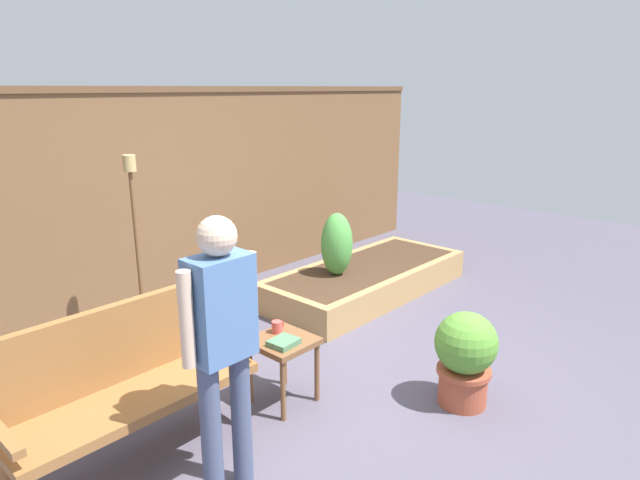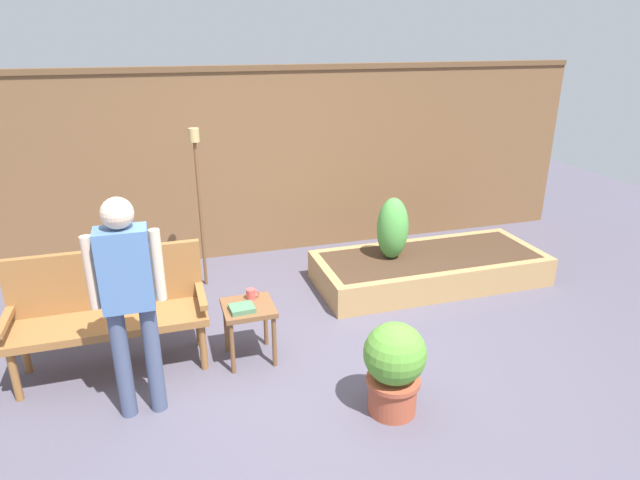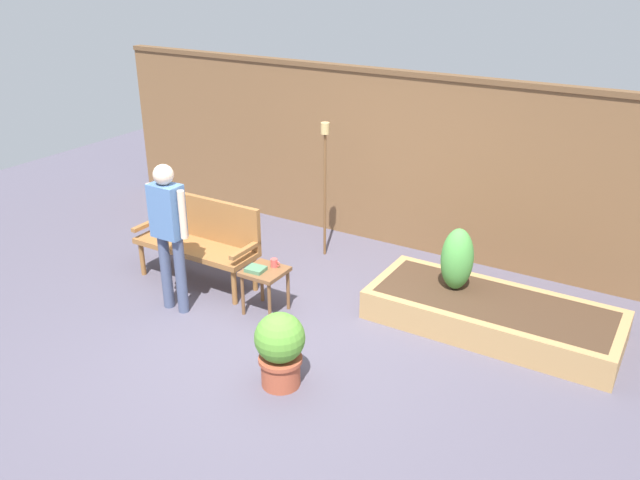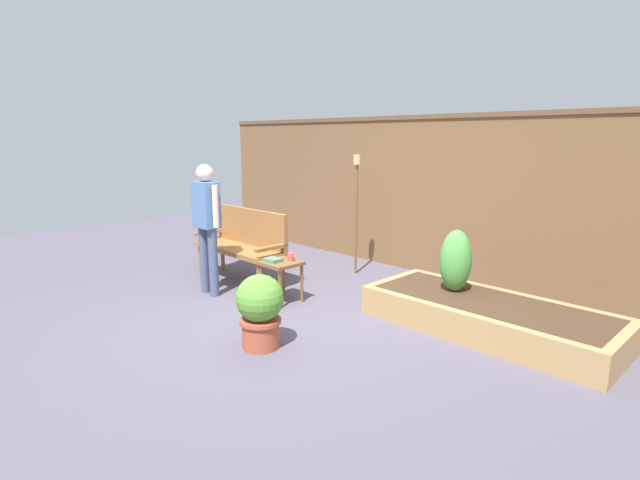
% 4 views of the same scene
% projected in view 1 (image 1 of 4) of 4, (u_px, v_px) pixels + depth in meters
% --- Properties ---
extents(ground_plane, '(14.00, 14.00, 0.00)m').
position_uv_depth(ground_plane, '(353.00, 397.00, 3.93)').
color(ground_plane, '#514C5B').
extents(fence_back, '(8.40, 0.14, 2.16)m').
position_uv_depth(fence_back, '(148.00, 200.00, 5.33)').
color(fence_back, brown).
rests_on(fence_back, ground_plane).
extents(garden_bench, '(1.44, 0.48, 0.94)m').
position_uv_depth(garden_bench, '(125.00, 375.00, 3.16)').
color(garden_bench, '#936033').
rests_on(garden_bench, ground_plane).
extents(side_table, '(0.40, 0.40, 0.48)m').
position_uv_depth(side_table, '(283.00, 350.00, 3.78)').
color(side_table, brown).
rests_on(side_table, ground_plane).
extents(cup_on_table, '(0.11, 0.07, 0.08)m').
position_uv_depth(cup_on_table, '(277.00, 327.00, 3.85)').
color(cup_on_table, '#CC4C47').
rests_on(cup_on_table, side_table).
extents(book_on_table, '(0.20, 0.17, 0.04)m').
position_uv_depth(book_on_table, '(284.00, 342.00, 3.67)').
color(book_on_table, '#4C7A56').
rests_on(book_on_table, side_table).
extents(potted_boxwood, '(0.43, 0.43, 0.68)m').
position_uv_depth(potted_boxwood, '(465.00, 355.00, 3.76)').
color(potted_boxwood, '#A84C33').
rests_on(potted_boxwood, ground_plane).
extents(raised_planter_bed, '(2.40, 1.00, 0.30)m').
position_uv_depth(raised_planter_bed, '(366.00, 279.00, 5.90)').
color(raised_planter_bed, '#AD8451').
rests_on(raised_planter_bed, ground_plane).
extents(shrub_near_bench, '(0.32, 0.32, 0.64)m').
position_uv_depth(shrub_near_bench, '(337.00, 244.00, 5.51)').
color(shrub_near_bench, brown).
rests_on(shrub_near_bench, raised_planter_bed).
extents(tiki_torch, '(0.10, 0.10, 1.64)m').
position_uv_depth(tiki_torch, '(134.00, 218.00, 4.43)').
color(tiki_torch, brown).
rests_on(tiki_torch, ground_plane).
extents(person_by_bench, '(0.47, 0.20, 1.56)m').
position_uv_depth(person_by_bench, '(222.00, 337.00, 2.76)').
color(person_by_bench, '#475170').
rests_on(person_by_bench, ground_plane).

